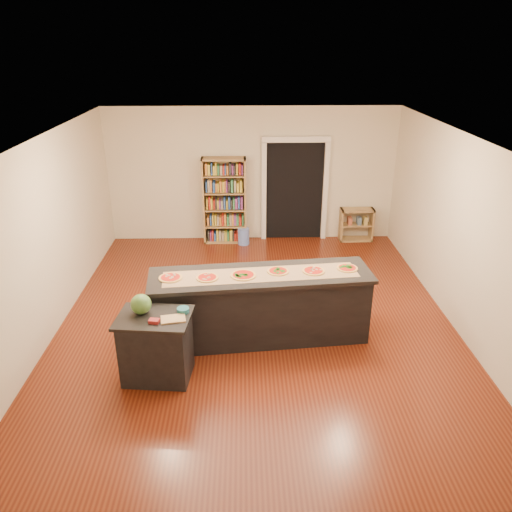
{
  "coord_description": "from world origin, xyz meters",
  "views": [
    {
      "loc": [
        -0.18,
        -6.72,
        4.04
      ],
      "look_at": [
        0.0,
        0.2,
        1.0
      ],
      "focal_mm": 35.0,
      "sensor_mm": 36.0,
      "label": 1
    }
  ],
  "objects_px": {
    "kitchen_island": "(261,306)",
    "bookshelf": "(225,201)",
    "waste_bin": "(244,236)",
    "watermelon": "(141,304)",
    "side_counter": "(156,347)",
    "low_shelf": "(356,225)"
  },
  "relations": [
    {
      "from": "kitchen_island",
      "to": "low_shelf",
      "type": "xyz_separation_m",
      "value": [
        2.19,
        3.78,
        -0.16
      ]
    },
    {
      "from": "bookshelf",
      "to": "watermelon",
      "type": "bearing_deg",
      "value": -100.89
    },
    {
      "from": "bookshelf",
      "to": "waste_bin",
      "type": "height_order",
      "value": "bookshelf"
    },
    {
      "from": "side_counter",
      "to": "bookshelf",
      "type": "distance_m",
      "value": 4.74
    },
    {
      "from": "kitchen_island",
      "to": "bookshelf",
      "type": "xyz_separation_m",
      "value": [
        -0.63,
        3.77,
        0.39
      ]
    },
    {
      "from": "kitchen_island",
      "to": "low_shelf",
      "type": "distance_m",
      "value": 4.37
    },
    {
      "from": "side_counter",
      "to": "bookshelf",
      "type": "bearing_deg",
      "value": 86.87
    },
    {
      "from": "side_counter",
      "to": "watermelon",
      "type": "height_order",
      "value": "watermelon"
    },
    {
      "from": "waste_bin",
      "to": "watermelon",
      "type": "xyz_separation_m",
      "value": [
        -1.27,
        -4.41,
        0.85
      ]
    },
    {
      "from": "low_shelf",
      "to": "bookshelf",
      "type": "bearing_deg",
      "value": -179.79
    },
    {
      "from": "kitchen_island",
      "to": "bookshelf",
      "type": "distance_m",
      "value": 3.84
    },
    {
      "from": "waste_bin",
      "to": "watermelon",
      "type": "distance_m",
      "value": 4.67
    },
    {
      "from": "side_counter",
      "to": "low_shelf",
      "type": "distance_m",
      "value": 5.86
    },
    {
      "from": "waste_bin",
      "to": "watermelon",
      "type": "relative_size",
      "value": 1.38
    },
    {
      "from": "waste_bin",
      "to": "bookshelf",
      "type": "bearing_deg",
      "value": 156.84
    },
    {
      "from": "kitchen_island",
      "to": "watermelon",
      "type": "height_order",
      "value": "watermelon"
    },
    {
      "from": "kitchen_island",
      "to": "watermelon",
      "type": "relative_size",
      "value": 12.15
    },
    {
      "from": "low_shelf",
      "to": "watermelon",
      "type": "xyz_separation_m",
      "value": [
        -3.7,
        -4.59,
        0.67
      ]
    },
    {
      "from": "bookshelf",
      "to": "low_shelf",
      "type": "distance_m",
      "value": 2.87
    },
    {
      "from": "side_counter",
      "to": "low_shelf",
      "type": "xyz_separation_m",
      "value": [
        3.54,
        4.67,
        -0.1
      ]
    },
    {
      "from": "low_shelf",
      "to": "waste_bin",
      "type": "xyz_separation_m",
      "value": [
        -2.43,
        -0.18,
        -0.18
      ]
    },
    {
      "from": "low_shelf",
      "to": "watermelon",
      "type": "relative_size",
      "value": 2.76
    }
  ]
}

